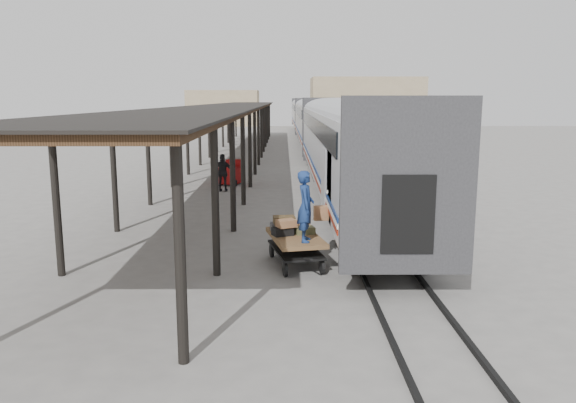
# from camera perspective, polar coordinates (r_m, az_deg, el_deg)

# --- Properties ---
(ground) EXTENTS (160.00, 160.00, 0.00)m
(ground) POSITION_cam_1_polar(r_m,az_deg,el_deg) (16.90, -1.86, -5.39)
(ground) COLOR slate
(ground) RESTS_ON ground
(train) EXTENTS (3.45, 76.01, 4.01)m
(train) POSITION_cam_1_polar(r_m,az_deg,el_deg) (50.17, 2.77, 8.22)
(train) COLOR silver
(train) RESTS_ON ground
(canopy) EXTENTS (4.90, 64.30, 4.15)m
(canopy) POSITION_cam_1_polar(r_m,az_deg,el_deg) (40.44, -5.93, 9.51)
(canopy) COLOR #422B19
(canopy) RESTS_ON ground
(rails) EXTENTS (1.54, 150.00, 0.12)m
(rails) POSITION_cam_1_polar(r_m,az_deg,el_deg) (50.54, 2.74, 5.25)
(rails) COLOR black
(rails) RESTS_ON ground
(building_far) EXTENTS (18.00, 10.00, 8.00)m
(building_far) POSITION_cam_1_polar(r_m,az_deg,el_deg) (95.23, 7.90, 9.95)
(building_far) COLOR tan
(building_far) RESTS_ON ground
(building_left) EXTENTS (12.00, 8.00, 6.00)m
(building_left) POSITION_cam_1_polar(r_m,az_deg,el_deg) (98.82, -6.56, 9.42)
(building_left) COLOR tan
(building_left) RESTS_ON ground
(baggage_cart) EXTENTS (1.72, 2.61, 0.86)m
(baggage_cart) POSITION_cam_1_polar(r_m,az_deg,el_deg) (15.66, 0.77, -4.20)
(baggage_cart) COLOR brown
(baggage_cart) RESTS_ON ground
(suitcase_stack) EXTENTS (1.29, 1.32, 0.45)m
(suitcase_stack) POSITION_cam_1_polar(r_m,az_deg,el_deg) (15.93, 0.11, -2.50)
(suitcase_stack) COLOR #3F3E41
(suitcase_stack) RESTS_ON baggage_cart
(luggage_tug) EXTENTS (1.35, 1.71, 1.33)m
(luggage_tug) POSITION_cam_1_polar(r_m,az_deg,el_deg) (30.63, -5.66, 2.87)
(luggage_tug) COLOR maroon
(luggage_tug) RESTS_ON ground
(porter) EXTENTS (0.49, 0.71, 1.89)m
(porter) POSITION_cam_1_polar(r_m,az_deg,el_deg) (14.78, 1.80, -0.49)
(porter) COLOR navy
(porter) RESTS_ON baggage_cart
(pedestrian) EXTENTS (1.13, 0.52, 1.89)m
(pedestrian) POSITION_cam_1_polar(r_m,az_deg,el_deg) (28.28, -6.62, 2.92)
(pedestrian) COLOR black
(pedestrian) RESTS_ON ground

